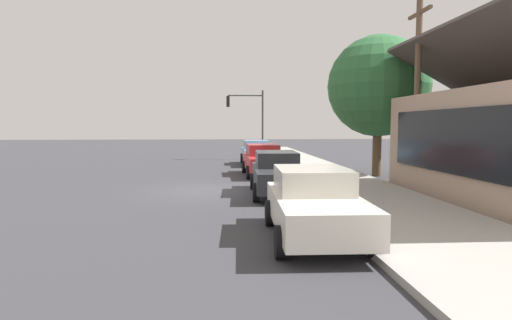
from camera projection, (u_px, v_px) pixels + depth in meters
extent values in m
plane|color=#38383D|center=(207.00, 190.00, 16.68)|extent=(120.00, 120.00, 0.00)
cube|color=#A3A099|center=(345.00, 187.00, 17.11)|extent=(60.00, 4.20, 0.16)
cube|color=#8CB7E0|center=(257.00, 154.00, 27.50)|extent=(4.39, 1.80, 0.70)
cube|color=#779CBE|center=(256.00, 144.00, 27.88)|extent=(2.11, 1.57, 0.56)
cylinder|color=black|center=(272.00, 161.00, 26.25)|extent=(0.66, 0.23, 0.66)
cylinder|color=black|center=(244.00, 162.00, 26.10)|extent=(0.66, 0.23, 0.66)
cylinder|color=black|center=(268.00, 158.00, 28.94)|extent=(0.66, 0.23, 0.66)
cylinder|color=black|center=(242.00, 158.00, 28.79)|extent=(0.66, 0.23, 0.66)
cube|color=red|center=(263.00, 162.00, 21.56)|extent=(4.54, 1.91, 0.70)
cube|color=#A9272B|center=(262.00, 150.00, 21.96)|extent=(2.20, 1.63, 0.56)
cylinder|color=black|center=(285.00, 172.00, 20.31)|extent=(0.67, 0.24, 0.66)
cylinder|color=black|center=(249.00, 172.00, 20.12)|extent=(0.67, 0.24, 0.66)
cylinder|color=black|center=(276.00, 166.00, 23.07)|extent=(0.67, 0.24, 0.66)
cylinder|color=black|center=(244.00, 167.00, 22.88)|extent=(0.67, 0.24, 0.66)
cube|color=#2D3035|center=(277.00, 177.00, 15.60)|extent=(4.66, 1.87, 0.70)
cube|color=#27292D|center=(276.00, 159.00, 16.00)|extent=(2.26, 1.58, 0.56)
cylinder|color=black|center=(306.00, 192.00, 14.24)|extent=(0.67, 0.24, 0.66)
cylinder|color=black|center=(256.00, 192.00, 14.17)|extent=(0.67, 0.24, 0.66)
cylinder|color=black|center=(295.00, 181.00, 17.08)|extent=(0.67, 0.24, 0.66)
cylinder|color=black|center=(253.00, 181.00, 17.01)|extent=(0.67, 0.24, 0.66)
cube|color=silver|center=(315.00, 210.00, 9.51)|extent=(4.43, 2.00, 0.70)
cube|color=beige|center=(312.00, 180.00, 9.89)|extent=(2.15, 1.70, 0.56)
cylinder|color=black|center=(375.00, 241.00, 8.23)|extent=(0.67, 0.24, 0.66)
cylinder|color=black|center=(281.00, 242.00, 8.15)|extent=(0.67, 0.24, 0.66)
cylinder|color=black|center=(341.00, 212.00, 10.93)|extent=(0.67, 0.24, 0.66)
cylinder|color=black|center=(270.00, 213.00, 10.85)|extent=(0.67, 0.24, 0.66)
cube|color=black|center=(449.00, 141.00, 13.76)|extent=(7.92, 0.08, 2.11)
cube|color=#514742|center=(511.00, 57.00, 13.68)|extent=(10.50, 4.23, 2.35)
cylinder|color=brown|center=(377.00, 145.00, 21.27)|extent=(0.44, 0.44, 3.16)
sphere|color=#2D6638|center=(378.00, 86.00, 21.03)|extent=(5.06, 5.06, 5.06)
cylinder|color=#383833|center=(263.00, 125.00, 31.60)|extent=(0.14, 0.14, 5.20)
cylinder|color=#383833|center=(245.00, 96.00, 31.32)|extent=(0.10, 2.60, 0.10)
cube|color=black|center=(228.00, 101.00, 31.26)|extent=(0.28, 0.24, 0.80)
sphere|color=red|center=(228.00, 98.00, 31.38)|extent=(0.16, 0.16, 0.16)
sphere|color=yellow|center=(228.00, 102.00, 31.41)|extent=(0.16, 0.16, 0.16)
sphere|color=green|center=(228.00, 105.00, 31.43)|extent=(0.16, 0.16, 0.16)
cylinder|color=brown|center=(417.00, 95.00, 16.36)|extent=(0.24, 0.24, 7.50)
cube|color=brown|center=(420.00, 13.00, 16.09)|extent=(1.80, 0.12, 0.12)
cylinder|color=red|center=(340.00, 196.00, 12.87)|extent=(0.22, 0.22, 0.55)
sphere|color=red|center=(340.00, 185.00, 12.84)|extent=(0.18, 0.18, 0.18)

